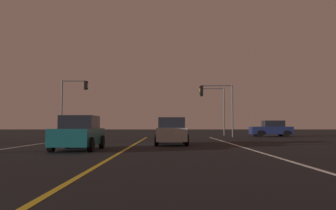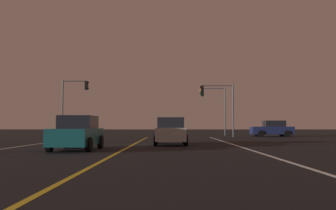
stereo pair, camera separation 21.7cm
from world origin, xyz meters
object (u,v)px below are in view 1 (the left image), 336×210
at_px(car_ahead_far, 172,132).
at_px(traffic_light_near_right, 217,98).
at_px(car_crossing_side, 272,129).
at_px(car_oncoming, 79,133).
at_px(traffic_light_near_left, 74,95).
at_px(traffic_light_far_right, 213,100).

bearing_deg(car_ahead_far, traffic_light_near_right, -18.72).
xyz_separation_m(car_crossing_side, traffic_light_near_right, (-6.04, -1.57, 3.14)).
height_order(car_crossing_side, traffic_light_near_right, traffic_light_near_right).
bearing_deg(traffic_light_near_right, car_ahead_far, 71.28).
height_order(car_oncoming, traffic_light_near_right, traffic_light_near_right).
xyz_separation_m(car_ahead_far, traffic_light_near_right, (4.71, 13.90, 3.14)).
bearing_deg(traffic_light_near_right, car_oncoming, 63.61).
height_order(traffic_light_near_right, traffic_light_near_left, traffic_light_near_left).
height_order(traffic_light_near_left, traffic_light_far_right, traffic_light_near_left).
xyz_separation_m(car_oncoming, traffic_light_near_left, (-5.22, 18.81, 3.43)).
height_order(car_crossing_side, car_ahead_far, same).
bearing_deg(traffic_light_near_right, car_crossing_side, -165.41).
distance_m(car_crossing_side, car_ahead_far, 18.84).
bearing_deg(traffic_light_near_left, car_crossing_side, 4.37).
bearing_deg(car_ahead_far, traffic_light_far_right, -14.48).
xyz_separation_m(car_crossing_side, traffic_light_near_left, (-20.59, -1.57, 3.43)).
height_order(car_oncoming, car_ahead_far, same).
distance_m(car_ahead_far, traffic_light_near_right, 15.01).
relative_size(traffic_light_near_right, traffic_light_far_right, 0.95).
bearing_deg(car_oncoming, car_crossing_side, 142.97).
bearing_deg(car_oncoming, traffic_light_near_left, -164.50).
bearing_deg(car_oncoming, car_ahead_far, 136.74).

